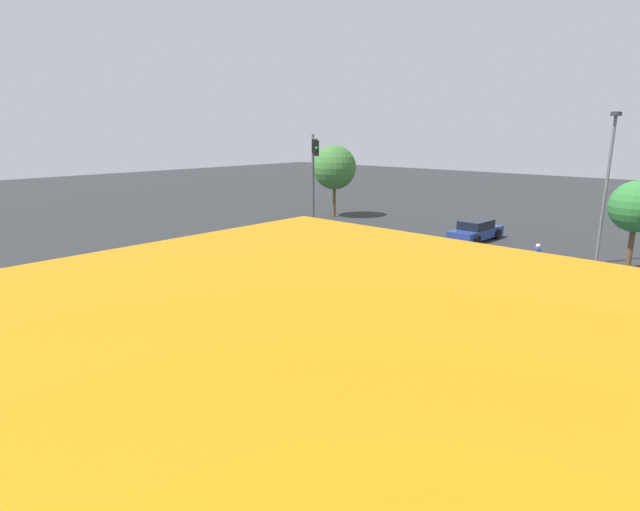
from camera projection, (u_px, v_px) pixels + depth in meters
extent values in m
plane|color=#2B2D30|center=(320.00, 278.00, 24.64)|extent=(140.98, 140.98, 0.00)
cube|color=silver|center=(211.00, 250.00, 30.55)|extent=(10.57, 0.60, 0.01)
cube|color=silver|center=(221.00, 252.00, 29.92)|extent=(10.57, 0.60, 0.01)
cube|color=silver|center=(231.00, 255.00, 29.30)|extent=(10.57, 0.60, 0.01)
cube|color=silver|center=(241.00, 257.00, 28.68)|extent=(10.57, 0.60, 0.01)
cube|color=silver|center=(252.00, 260.00, 28.06)|extent=(10.57, 0.60, 0.01)
cylinder|color=#47474C|center=(313.00, 186.00, 33.99)|extent=(0.18, 0.18, 6.87)
cylinder|color=#47474C|center=(315.00, 139.00, 30.13)|extent=(4.59, 4.59, 0.12)
cube|color=black|center=(314.00, 146.00, 31.48)|extent=(0.40, 0.40, 0.84)
sphere|color=red|center=(314.00, 146.00, 31.33)|extent=(0.16, 0.16, 0.16)
cube|color=black|center=(315.00, 147.00, 29.47)|extent=(0.40, 0.40, 0.84)
sphere|color=gold|center=(315.00, 147.00, 29.32)|extent=(0.16, 0.16, 0.16)
cube|color=black|center=(316.00, 148.00, 27.47)|extent=(0.40, 0.40, 0.84)
sphere|color=green|center=(316.00, 148.00, 27.31)|extent=(0.16, 0.16, 0.16)
cube|color=navy|center=(476.00, 233.00, 33.14)|extent=(4.65, 1.91, 0.62)
cube|color=black|center=(476.00, 224.00, 32.96)|extent=(2.43, 1.64, 0.56)
cylinder|color=black|center=(474.00, 231.00, 34.74)|extent=(0.67, 0.25, 0.66)
cylinder|color=black|center=(498.00, 234.00, 33.55)|extent=(0.67, 0.25, 0.66)
cylinder|color=black|center=(453.00, 236.00, 32.80)|extent=(0.67, 0.25, 0.66)
cylinder|color=black|center=(477.00, 240.00, 31.61)|extent=(0.67, 0.25, 0.66)
cylinder|color=black|center=(19.00, 418.00, 12.02)|extent=(0.63, 0.24, 0.62)
cube|color=maroon|center=(324.00, 257.00, 26.63)|extent=(4.17, 1.99, 0.65)
cube|color=black|center=(326.00, 246.00, 26.59)|extent=(2.23, 1.73, 0.53)
cylinder|color=black|center=(320.00, 268.00, 25.14)|extent=(0.72, 0.25, 0.72)
cylinder|color=black|center=(295.00, 261.00, 26.43)|extent=(0.72, 0.25, 0.72)
cylinder|color=black|center=(353.00, 259.00, 26.91)|extent=(0.72, 0.25, 0.72)
cylinder|color=black|center=(328.00, 253.00, 28.19)|extent=(0.72, 0.25, 0.72)
cube|color=gray|center=(379.00, 326.00, 17.14)|extent=(2.12, 4.91, 0.67)
cube|color=black|center=(373.00, 307.00, 17.17)|extent=(1.81, 2.50, 0.62)
cylinder|color=black|center=(431.00, 336.00, 16.81)|extent=(0.25, 0.67, 0.66)
cylinder|color=black|center=(397.00, 353.00, 15.49)|extent=(0.25, 0.67, 0.66)
cylinder|color=black|center=(364.00, 313.00, 18.87)|extent=(0.25, 0.67, 0.66)
cylinder|color=black|center=(328.00, 327.00, 17.55)|extent=(0.25, 0.67, 0.66)
cube|color=yellow|center=(316.00, 407.00, 4.34)|extent=(9.66, 9.66, 0.35)
cube|color=orange|center=(316.00, 370.00, 4.26)|extent=(9.85, 9.85, 0.36)
cylinder|color=silver|center=(307.00, 387.00, 9.56)|extent=(0.36, 0.36, 4.50)
cylinder|color=#38383D|center=(536.00, 269.00, 24.61)|extent=(0.14, 0.14, 0.83)
cylinder|color=#38383D|center=(535.00, 269.00, 24.77)|extent=(0.14, 0.14, 0.83)
cube|color=#284C93|center=(537.00, 255.00, 24.51)|extent=(0.41, 0.41, 0.65)
sphere|color=beige|center=(538.00, 246.00, 24.41)|extent=(0.22, 0.22, 0.22)
cylinder|color=slate|center=(605.00, 192.00, 26.44)|extent=(0.16, 0.16, 7.82)
cube|color=#333338|center=(616.00, 114.00, 25.48)|extent=(0.80, 0.36, 0.20)
cylinder|color=brown|center=(630.00, 252.00, 24.75)|extent=(0.26, 0.26, 2.43)
sphere|color=#337F38|center=(637.00, 206.00, 24.20)|extent=(2.52, 2.52, 2.52)
cylinder|color=brown|center=(334.00, 201.00, 42.34)|extent=(0.26, 0.26, 2.59)
sphere|color=#3D7533|center=(334.00, 167.00, 41.66)|extent=(3.63, 3.63, 3.63)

